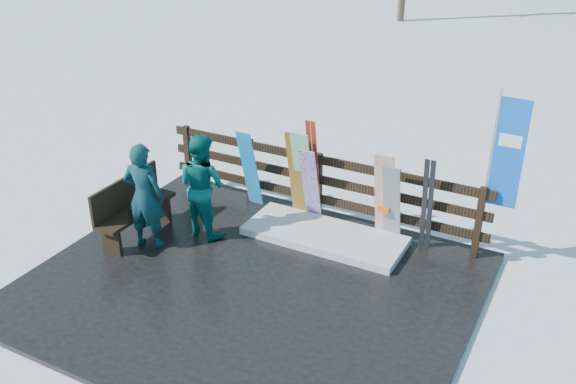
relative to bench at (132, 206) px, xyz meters
The scene contains 16 objects.
ground 2.42m from the bench, ahead, with size 700.00×700.00×0.00m, color white.
deck 2.41m from the bench, ahead, with size 6.00×5.00×0.08m, color black.
fence 2.99m from the bench, 38.85° to the left, with size 5.60×0.10×1.15m.
snow_patch 3.04m from the bench, 24.99° to the left, with size 2.51×1.00×0.12m, color white.
bench is the anchor object (origin of this frame).
snowboard_0 2.03m from the bench, 55.01° to the left, with size 0.27×0.03×1.48m, color #1996EB.
snowboard_1 2.73m from the bench, 37.41° to the left, with size 0.31×0.03×1.64m, color silver.
snowboard_2 2.64m from the bench, 38.90° to the left, with size 0.28×0.03×1.61m, color #FDA721.
snowboard_3 2.83m from the bench, 35.83° to the left, with size 0.28×0.03×1.38m, color white.
snowboard_4 4.01m from the bench, 24.32° to the left, with size 0.27×0.03×1.39m, color black.
snowboard_5 3.91m from the bench, 25.03° to the left, with size 0.31×0.03×1.54m, color white.
ski_pair_a 2.90m from the bench, 36.74° to the left, with size 0.16×0.35×1.80m.
ski_pair_b 4.53m from the bench, 22.39° to the left, with size 0.17×0.19×1.52m.
rental_flag 5.57m from the bench, 20.59° to the left, with size 0.45×0.04×2.60m.
person_front 0.54m from the bench, 20.29° to the right, with size 0.62×0.40×1.69m, color #0F5045.
person_back 1.15m from the bench, 31.85° to the left, with size 0.81×0.63×1.66m, color #065B58.
Camera 1 is at (3.96, -6.32, 5.29)m, focal length 40.00 mm.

